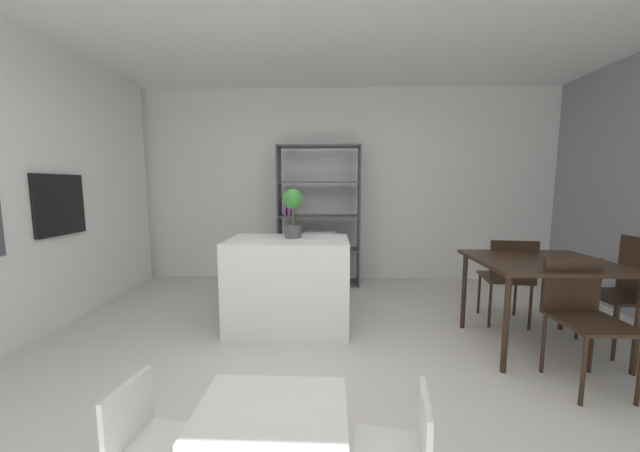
{
  "coord_description": "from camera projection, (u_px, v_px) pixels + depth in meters",
  "views": [
    {
      "loc": [
        0.06,
        -2.42,
        1.41
      ],
      "look_at": [
        -0.06,
        0.9,
        1.01
      ],
      "focal_mm": 18.92,
      "sensor_mm": 36.0,
      "label": 1
    }
  ],
  "objects": [
    {
      "name": "built_in_oven",
      "position": [
        59.0,
        205.0,
        3.31
      ],
      "size": [
        0.06,
        0.6,
        0.6
      ],
      "color": "black",
      "rests_on": "ground_plane"
    },
    {
      "name": "dining_chair_window_side",
      "position": [
        631.0,
        284.0,
        2.85
      ],
      "size": [
        0.42,
        0.46,
        0.97
      ],
      "rotation": [
        0.0,
        0.0,
        -1.52
      ],
      "color": "black",
      "rests_on": "ground_plane"
    },
    {
      "name": "back_partition",
      "position": [
        329.0,
        186.0,
        5.03
      ],
      "size": [
        6.68,
        0.06,
        2.8
      ],
      "primitive_type": "cube",
      "color": "white",
      "rests_on": "ground_plane"
    },
    {
      "name": "open_bookshelf",
      "position": [
        317.0,
        224.0,
        4.77
      ],
      "size": [
        1.15,
        0.37,
        1.95
      ],
      "color": "#4C4C51",
      "rests_on": "ground_plane"
    },
    {
      "name": "potted_plant_on_island",
      "position": [
        293.0,
        209.0,
        3.33
      ],
      "size": [
        0.2,
        0.2,
        0.49
      ],
      "color": "#4C4C51",
      "rests_on": "kitchen_island"
    },
    {
      "name": "dining_chair_near",
      "position": [
        582.0,
        309.0,
        2.39
      ],
      "size": [
        0.44,
        0.46,
        0.88
      ],
      "rotation": [
        0.0,
        0.0,
        0.03
      ],
      "color": "black",
      "rests_on": "ground_plane"
    },
    {
      "name": "child_chair_left",
      "position": [
        147.0,
        441.0,
        1.44
      ],
      "size": [
        0.33,
        0.33,
        0.58
      ],
      "rotation": [
        0.0,
        0.0,
        1.45
      ],
      "color": "silver",
      "rests_on": "ground_plane"
    },
    {
      "name": "dining_table",
      "position": [
        541.0,
        269.0,
        2.86
      ],
      "size": [
        1.07,
        0.93,
        0.78
      ],
      "color": "black",
      "rests_on": "ground_plane"
    },
    {
      "name": "ground_plane",
      "position": [
        324.0,
        371.0,
        2.57
      ],
      "size": [
        9.18,
        9.18,
        0.0
      ],
      "primitive_type": "plane",
      "color": "beige"
    },
    {
      "name": "kitchen_island",
      "position": [
        289.0,
        283.0,
        3.34
      ],
      "size": [
        1.17,
        0.71,
        0.89
      ],
      "primitive_type": "cube",
      "color": "white",
      "rests_on": "ground_plane"
    },
    {
      "name": "child_chair_right",
      "position": [
        403.0,
        452.0,
        1.38
      ],
      "size": [
        0.34,
        0.34,
        0.57
      ],
      "rotation": [
        0.0,
        0.0,
        -1.73
      ],
      "color": "silver",
      "rests_on": "ground_plane"
    },
    {
      "name": "child_table",
      "position": [
        272.0,
        426.0,
        1.4
      ],
      "size": [
        0.62,
        0.45,
        0.5
      ],
      "color": "white",
      "rests_on": "ground_plane"
    },
    {
      "name": "dining_chair_far",
      "position": [
        508.0,
        273.0,
        3.36
      ],
      "size": [
        0.48,
        0.5,
        0.88
      ],
      "rotation": [
        0.0,
        0.0,
        3.0
      ],
      "color": "black",
      "rests_on": "ground_plane"
    }
  ]
}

